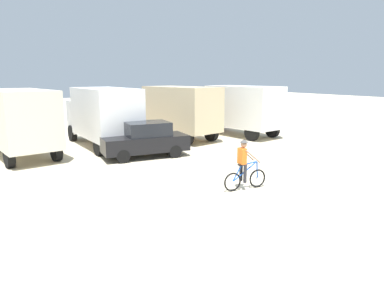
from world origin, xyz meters
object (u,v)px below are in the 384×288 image
box_truck_cream_rv (18,119)px  box_truck_avon_van (102,114)px  box_truck_white_box (237,108)px  cyclist_orange_shirt (244,167)px  box_truck_tan_camper (175,110)px  sedan_parked (146,140)px

box_truck_cream_rv → box_truck_avon_van: bearing=4.3°
box_truck_white_box → cyclist_orange_shirt: 12.14m
box_truck_white_box → cyclist_orange_shirt: box_truck_white_box is taller
box_truck_cream_rv → box_truck_white_box: 13.52m
box_truck_tan_camper → cyclist_orange_shirt: box_truck_tan_camper is taller
box_truck_avon_van → cyclist_orange_shirt: bearing=-78.8°
box_truck_tan_camper → cyclist_orange_shirt: (-2.79, -10.59, -1.03)m
box_truck_cream_rv → sedan_parked: bearing=-32.6°
box_truck_avon_van → sedan_parked: box_truck_avon_van is taller
box_truck_white_box → box_truck_cream_rv: bearing=179.0°
box_truck_cream_rv → box_truck_white_box: bearing=-1.0°
box_truck_white_box → cyclist_orange_shirt: bearing=-126.1°
box_truck_cream_rv → cyclist_orange_shirt: size_ratio=3.86×
box_truck_cream_rv → box_truck_tan_camper: bearing=3.7°
sedan_parked → box_truck_white_box: bearing=21.6°
box_truck_avon_van → box_truck_tan_camper: same height
box_truck_cream_rv → box_truck_white_box: size_ratio=1.00×
box_truck_avon_van → box_truck_cream_rv: bearing=-175.7°
box_truck_avon_van → sedan_parked: (1.05, -3.77, -0.99)m
box_truck_tan_camper → box_truck_white_box: (4.34, -0.82, 0.00)m
box_truck_avon_van → cyclist_orange_shirt: box_truck_avon_van is taller
box_truck_white_box → cyclist_orange_shirt: (-7.13, -9.77, -1.03)m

